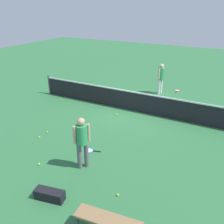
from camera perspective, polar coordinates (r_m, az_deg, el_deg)
ground_plane at (r=11.84m, az=4.36°, el=0.41°), size 40.00×40.00×0.00m
court_net at (r=11.65m, az=4.43°, el=2.67°), size 10.09×0.09×1.07m
player_near_side at (r=7.45m, az=-6.98°, el=-6.22°), size 0.48×0.48×1.70m
player_far_side at (r=13.95m, az=11.26°, el=8.12°), size 0.42×0.53×1.70m
tennis_racket_near_player at (r=8.72m, az=-5.15°, el=-8.88°), size 0.61×0.39×0.03m
tennis_racket_far_player at (r=14.94m, az=14.84°, el=4.83°), size 0.34×0.60×0.03m
tennis_ball_near_player at (r=10.12m, az=-14.81°, el=-4.52°), size 0.07×0.07×0.07m
tennis_ball_by_net at (r=8.34m, az=-16.58°, el=-11.50°), size 0.07×0.07×0.07m
tennis_ball_midcourt at (r=11.31m, az=1.07°, el=-0.53°), size 0.07×0.07×0.07m
tennis_ball_baseline at (r=6.95m, az=1.34°, el=-18.63°), size 0.07×0.07×0.07m
tennis_ball_stray_left at (r=9.83m, az=-16.50°, el=-5.64°), size 0.07×0.07×0.07m
courtside_bench at (r=5.83m, az=-0.93°, el=-23.91°), size 1.54×0.57×0.48m
equipment_bag at (r=7.00m, az=-14.52°, el=-18.01°), size 0.84×0.43×0.28m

